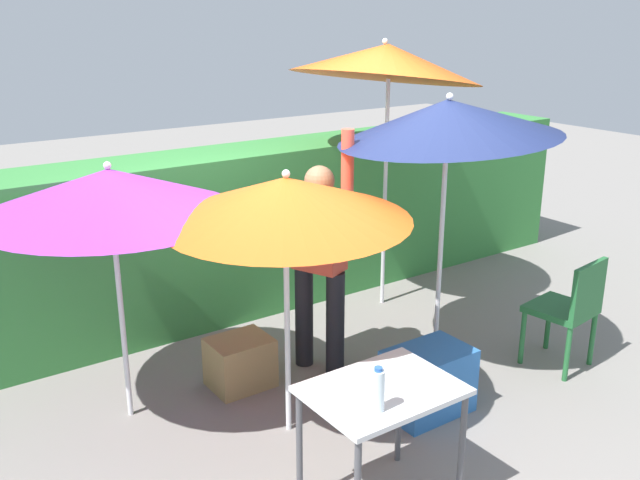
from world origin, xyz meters
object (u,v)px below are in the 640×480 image
Objects in this scene: chair_plastic at (570,306)px; folding_table at (382,403)px; umbrella_yellow at (110,192)px; crate_cardboard at (240,362)px; cooler_box at (428,381)px; umbrella_orange at (286,199)px; umbrella_rainbow at (448,120)px; bottle_water at (378,390)px; umbrella_navy at (387,62)px; person_vendor at (320,254)px.

chair_plastic is 2.25m from folding_table.
crate_cardboard is (0.81, -0.09, -1.39)m from umbrella_yellow.
umbrella_orange is at bearing 158.48° from cooler_box.
bottle_water is at bearing -143.10° from umbrella_rainbow.
chair_plastic is 1.35m from cooler_box.
umbrella_rainbow is 2.30m from crate_cardboard.
folding_table is (-1.85, -2.25, -1.58)m from umbrella_navy.
chair_plastic is 1.11× the size of folding_table.
folding_table is at bearing -147.42° from cooler_box.
person_vendor is 1.95m from chair_plastic.
umbrella_rainbow is 4.87× the size of crate_cardboard.
folding_table is (-2.21, -0.43, 0.14)m from chair_plastic.
person_vendor is 4.26× the size of crate_cardboard.
umbrella_yellow reaches higher than bottle_water.
umbrella_orange is at bearing 90.52° from folding_table.
folding_table is at bearing -64.55° from umbrella_yellow.
cooler_box reaches higher than crate_cardboard.
umbrella_navy is 3.42m from bottle_water.
person_vendor is (0.65, 0.58, -0.64)m from umbrella_orange.
person_vendor is 1.84m from bottle_water.
bottle_water is (-0.16, -0.16, 0.20)m from folding_table.
umbrella_yellow is at bearing 146.41° from cooler_box.
folding_table reaches higher than cooler_box.
chair_plastic is 2.52m from crate_cardboard.
folding_table is (0.81, -1.70, -0.93)m from umbrella_yellow.
umbrella_orange is 0.69× the size of umbrella_navy.
bottle_water reaches higher than folding_table.
umbrella_rainbow is 0.85× the size of umbrella_navy.
umbrella_orange is 1.08m from person_vendor.
umbrella_yellow reaches higher than folding_table.
umbrella_navy reaches higher than umbrella_rainbow.
umbrella_orange is 0.99× the size of umbrella_yellow.
person_vendor is 7.83× the size of bottle_water.
folding_table is at bearing -89.48° from umbrella_orange.
umbrella_yellow is 2.80m from umbrella_navy.
crate_cardboard is at bearing 130.34° from cooler_box.
bottle_water reaches higher than chair_plastic.
umbrella_yellow is (-2.18, 0.70, -0.35)m from umbrella_rainbow.
umbrella_navy is 1.93m from person_vendor.
chair_plastic is (0.35, -1.82, -1.72)m from umbrella_navy.
umbrella_rainbow reaches higher than chair_plastic.
person_vendor is at bearing -7.77° from umbrella_yellow.
umbrella_rainbow is 2.12m from folding_table.
bottle_water is at bearing -166.05° from chair_plastic.
umbrella_navy reaches higher than folding_table.
bottle_water is at bearing -145.41° from cooler_box.
umbrella_yellow is at bearing 162.12° from umbrella_rainbow.
umbrella_orange reaches higher than chair_plastic.
person_vendor reaches higher than cooler_box.
umbrella_rainbow is at bearing -17.88° from umbrella_yellow.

